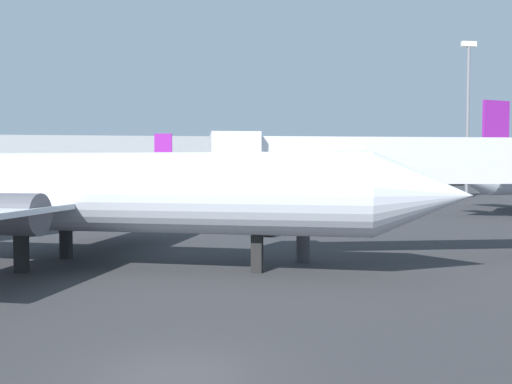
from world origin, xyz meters
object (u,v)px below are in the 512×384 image
Objects in this scene: jet_bridge at (377,163)px; baggage_cart at (265,225)px; airplane_far_left at (229,179)px; airplane_far_right at (450,178)px; airplane_at_gate at (66,192)px; light_mast_right at (468,112)px.

baggage_cart is (-4.05, 11.41, -4.31)m from jet_bridge.
airplane_far_left is 51.76m from jet_bridge.
airplane_at_gate is at bearing -123.26° from airplane_far_right.
airplane_far_left is 40.33m from baggage_cart.
jet_bridge is 65.61m from light_mast_right.
airplane_far_left is (12.95, 50.99, -0.57)m from airplane_at_gate.
jet_bridge is 12.85m from baggage_cart.
light_mast_right reaches higher than jet_bridge.
airplane_far_right is 10.55× the size of baggage_cart.
light_mast_right reaches higher than airplane_at_gate.
airplane_at_gate is at bearing -88.99° from airplane_far_left.
light_mast_right reaches higher than baggage_cart.
airplane_far_right is at bearing -117.74° from jet_bridge.
light_mast_right is at bearing -120.24° from jet_bridge.
airplane_far_right is 65.86m from baggage_cart.
jet_bridge is at bearing -71.66° from airplane_far_left.
baggage_cart is at bearing -68.37° from jet_bridge.
airplane_at_gate is 1.39× the size of airplane_far_left.
airplane_at_gate is at bearing 150.83° from baggage_cart.
airplane_far_right is 13.56m from light_mast_right.
light_mast_right reaches higher than airplane_far_left.
airplane_at_gate is 15.81m from jet_bridge.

